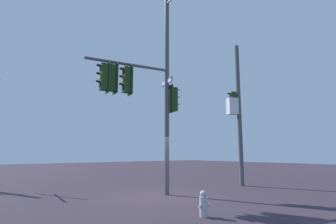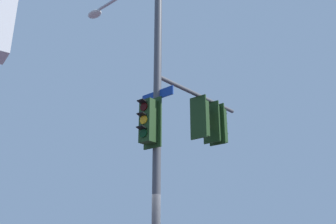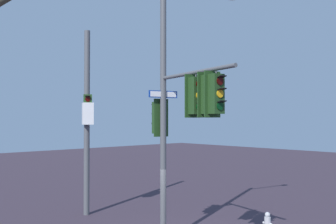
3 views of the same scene
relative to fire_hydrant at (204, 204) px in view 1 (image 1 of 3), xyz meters
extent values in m
plane|color=#372C37|center=(-1.26, -3.50, -0.34)|extent=(80.00, 80.00, 0.00)
cylinder|color=#4C4F54|center=(-1.66, -3.76, 4.31)|extent=(0.21, 0.21, 9.31)
cylinder|color=#4C4F54|center=(0.16, -4.14, 5.25)|extent=(3.66, 0.89, 0.12)
cube|color=#1E3D19|center=(0.23, -4.16, 4.55)|extent=(0.36, 0.41, 1.10)
cube|color=#1E3D19|center=(0.06, -4.13, 4.55)|extent=(0.14, 0.56, 1.30)
cylinder|color=#2F0403|center=(0.39, -4.19, 4.89)|extent=(0.07, 0.22, 0.22)
cube|color=black|center=(0.47, -4.20, 5.01)|extent=(0.19, 0.23, 0.06)
cylinder|color=#F2A814|center=(0.39, -4.19, 4.55)|extent=(0.07, 0.22, 0.22)
cube|color=black|center=(0.47, -4.20, 4.67)|extent=(0.19, 0.23, 0.06)
cylinder|color=black|center=(0.39, -4.19, 4.21)|extent=(0.07, 0.22, 0.22)
cube|color=black|center=(0.47, -4.20, 4.33)|extent=(0.19, 0.23, 0.06)
cylinder|color=#4C4F54|center=(0.23, -4.16, 5.17)|extent=(0.04, 0.04, 0.15)
cube|color=#1E3D19|center=(0.86, -4.29, 4.55)|extent=(0.35, 0.40, 1.10)
cube|color=#1E3D19|center=(0.70, -4.27, 4.55)|extent=(0.12, 0.56, 1.30)
cylinder|color=#2F0403|center=(1.03, -4.32, 4.89)|extent=(0.06, 0.22, 0.22)
cube|color=black|center=(1.10, -4.33, 5.01)|extent=(0.19, 0.23, 0.06)
cylinder|color=#F2A814|center=(1.03, -4.32, 4.55)|extent=(0.06, 0.22, 0.22)
cube|color=black|center=(1.10, -4.33, 4.67)|extent=(0.19, 0.23, 0.06)
cylinder|color=black|center=(1.03, -4.32, 4.21)|extent=(0.06, 0.22, 0.22)
cube|color=black|center=(1.10, -4.33, 4.33)|extent=(0.19, 0.23, 0.06)
cylinder|color=#4C4F54|center=(0.86, -4.29, 5.17)|extent=(0.04, 0.04, 0.15)
cube|color=#1E3D19|center=(1.18, -4.36, 4.55)|extent=(0.36, 0.41, 1.10)
cube|color=#1E3D19|center=(1.01, -4.33, 4.55)|extent=(0.14, 0.56, 1.30)
cylinder|color=#2F0403|center=(1.34, -4.39, 4.89)|extent=(0.07, 0.22, 0.22)
cube|color=black|center=(1.41, -4.40, 5.01)|extent=(0.19, 0.23, 0.06)
cylinder|color=#F2A814|center=(1.34, -4.39, 4.55)|extent=(0.07, 0.22, 0.22)
cube|color=black|center=(1.41, -4.40, 4.67)|extent=(0.19, 0.23, 0.06)
cylinder|color=black|center=(1.34, -4.39, 4.21)|extent=(0.07, 0.22, 0.22)
cube|color=black|center=(1.41, -4.40, 4.33)|extent=(0.19, 0.23, 0.06)
cylinder|color=#4C4F54|center=(1.18, -4.36, 5.17)|extent=(0.04, 0.04, 0.15)
cube|color=#1E3D19|center=(-1.98, -3.69, 3.90)|extent=(0.36, 0.41, 1.10)
cube|color=#1E3D19|center=(-1.81, -3.72, 3.90)|extent=(0.14, 0.56, 1.30)
cylinder|color=#2F0403|center=(-2.14, -3.66, 4.24)|extent=(0.07, 0.22, 0.22)
cube|color=black|center=(-2.22, -3.65, 4.36)|extent=(0.20, 0.23, 0.06)
cylinder|color=#F2A814|center=(-2.14, -3.66, 3.90)|extent=(0.07, 0.22, 0.22)
cube|color=black|center=(-2.22, -3.65, 4.02)|extent=(0.20, 0.23, 0.06)
cylinder|color=black|center=(-2.14, -3.66, 3.56)|extent=(0.07, 0.22, 0.22)
cube|color=black|center=(-2.22, -3.65, 3.68)|extent=(0.20, 0.23, 0.06)
cube|color=navy|center=(-1.66, -3.76, 4.70)|extent=(0.28, 1.08, 0.24)
cube|color=white|center=(-1.65, -3.76, 4.70)|extent=(0.24, 0.98, 0.18)
cylinder|color=#4C4F54|center=(-6.87, -3.60, 3.73)|extent=(0.25, 0.25, 8.14)
cube|color=white|center=(-6.50, -3.77, 4.10)|extent=(0.70, 0.65, 0.94)
cube|color=#1E3D19|center=(-6.56, -3.75, 4.38)|extent=(0.44, 0.46, 1.10)
cylinder|color=#2F0403|center=(-6.41, -3.83, 4.72)|extent=(0.14, 0.21, 0.22)
cube|color=black|center=(-6.35, -3.87, 4.84)|extent=(0.24, 0.26, 0.06)
cylinder|color=#F2A814|center=(-6.41, -3.83, 4.38)|extent=(0.14, 0.21, 0.22)
cube|color=black|center=(-6.35, -3.87, 4.50)|extent=(0.24, 0.26, 0.06)
cylinder|color=black|center=(-6.41, -3.83, 4.04)|extent=(0.14, 0.21, 0.22)
cube|color=black|center=(-6.35, -3.87, 4.16)|extent=(0.24, 0.26, 0.06)
cylinder|color=#B2B2B7|center=(0.00, 0.00, -0.07)|extent=(0.24, 0.24, 0.55)
sphere|color=#B2B2B7|center=(0.00, 0.00, 0.29)|extent=(0.20, 0.20, 0.20)
cylinder|color=#B2B2B7|center=(-0.14, 0.00, -0.04)|extent=(0.10, 0.09, 0.09)
cylinder|color=#B2B2B7|center=(0.14, 0.00, -0.04)|extent=(0.10, 0.09, 0.09)
camera|label=1|loc=(5.70, 5.43, 1.45)|focal=28.07mm
camera|label=2|loc=(-9.36, -8.38, 1.06)|focal=39.67mm
camera|label=3|loc=(8.02, -12.54, 3.84)|focal=41.11mm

